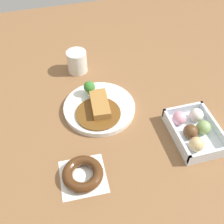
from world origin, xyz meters
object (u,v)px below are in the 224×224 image
object	(u,v)px
curry_plate	(99,106)
coffee_mug	(77,62)
donut_box	(194,130)
chocolate_ring_donut	(83,174)

from	to	relation	value
curry_plate	coffee_mug	world-z (taller)	coffee_mug
donut_box	coffee_mug	xyz separation A→B (m)	(-0.40, -0.28, 0.02)
curry_plate	donut_box	xyz separation A→B (m)	(0.18, 0.25, 0.01)
chocolate_ring_donut	curry_plate	bearing A→B (deg)	156.57
curry_plate	coffee_mug	distance (m)	0.23
donut_box	coffee_mug	distance (m)	0.49
chocolate_ring_donut	coffee_mug	size ratio (longest dim) A/B	1.56
chocolate_ring_donut	donut_box	bearing A→B (deg)	98.56
curry_plate	chocolate_ring_donut	distance (m)	0.25
coffee_mug	donut_box	bearing A→B (deg)	34.92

